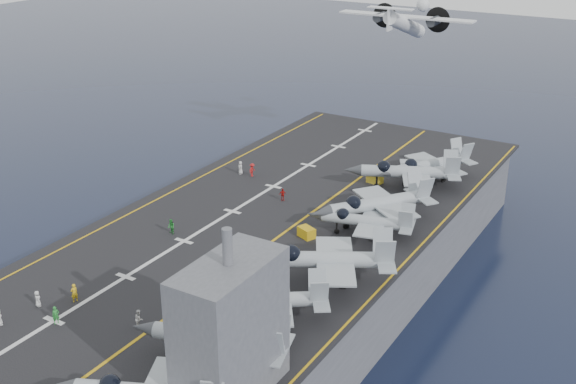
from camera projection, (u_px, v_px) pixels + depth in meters
The scene contains 27 objects.
ground at pixel (272, 294), 94.47m from camera, with size 500.00×500.00×0.00m, color #142135.
hull at pixel (272, 260), 92.55m from camera, with size 36.00×90.00×10.00m, color #56595E.
flight_deck at pixel (272, 223), 90.55m from camera, with size 38.00×92.00×0.40m, color black.
foul_line at pixel (292, 227), 89.04m from camera, with size 0.35×90.00×0.02m, color gold.
landing_centerline at pixel (232, 211), 93.30m from camera, with size 0.50×90.00×0.02m, color silver.
deck_edge_port at pixel (166, 195), 98.52m from camera, with size 0.25×90.00×0.02m, color gold.
deck_edge_stbd at pixel (410, 257), 81.70m from camera, with size 0.25×90.00×0.02m, color gold.
island_superstructure at pixel (230, 315), 56.71m from camera, with size 5.00×10.00×15.00m, color #56595E, non-canonical shape.
fighter_jet_1 at pixel (219, 338), 62.44m from camera, with size 16.50×13.16×5.02m, color gray, non-canonical shape.
fighter_jet_2 at pixel (266, 299), 68.66m from camera, with size 16.70×15.46×4.83m, color gray, non-canonical shape.
fighter_jet_3 at pixel (326, 258), 75.41m from camera, with size 19.68×17.61×5.70m, color gray, non-canonical shape.
fighter_jet_4 at pixel (367, 220), 85.55m from camera, with size 14.68×11.54×4.50m, color #99A1AA, non-canonical shape.
fighter_jet_5 at pixel (379, 202), 89.20m from camera, with size 18.19×19.24×5.57m, color gray, non-canonical shape.
fighter_jet_6 at pixel (409, 171), 99.33m from camera, with size 18.75×16.31×5.47m, color gray, non-canonical shape.
fighter_jet_7 at pixel (430, 164), 102.19m from camera, with size 16.59×18.13×5.24m, color #989FA9, non-canonical shape.
tow_cart_a at pixel (202, 287), 74.15m from camera, with size 2.52×2.09×1.29m, color yellow, non-canonical shape.
tow_cart_b at pixel (306, 232), 86.18m from camera, with size 2.42×2.06×1.24m, color gold, non-canonical shape.
tow_cart_c at pixel (375, 178), 102.35m from camera, with size 2.34×1.74×1.27m, color yellow, non-canonical shape.
crew_1 at pixel (74, 293), 72.45m from camera, with size 1.07×1.36×2.01m, color gold.
crew_2 at pixel (171, 227), 86.91m from camera, with size 1.33×1.13×1.89m, color #268C33.
crew_3 at pixel (252, 170), 104.56m from camera, with size 0.80×1.19×1.97m, color #B21919.
crew_4 at pixel (283, 195), 96.37m from camera, with size 1.20×1.18×1.69m, color #AE110E.
crew_5 at pixel (240, 168), 105.45m from camera, with size 1.40×1.31×1.94m, color silver.
crew_6 at pixel (56, 315), 68.76m from camera, with size 1.16×1.32×1.85m, color #268C33.
crew_7 at pixel (139, 319), 68.17m from camera, with size 1.33×1.34×1.89m, color silver.
transport_plane at pixel (405, 25), 129.72m from camera, with size 25.44×17.70×5.91m, color silver, non-canonical shape.
crew_8 at pixel (38, 299), 71.70m from camera, with size 1.21×1.08×1.69m, color silver.
Camera 1 is at (43.89, -69.39, 48.63)m, focal length 45.00 mm.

